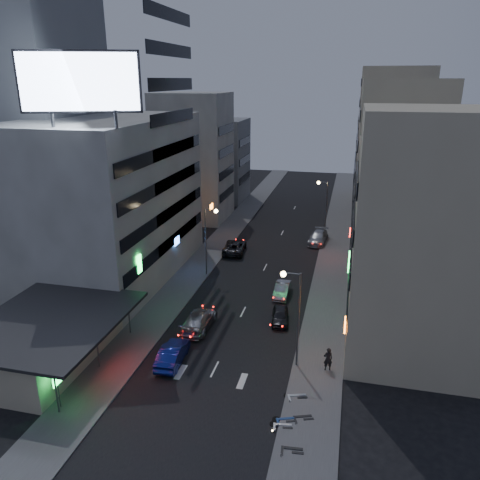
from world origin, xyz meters
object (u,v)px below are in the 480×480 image
(person, at_px, (328,359))
(scooter_silver_b, at_px, (306,387))
(parked_car_right_near, at_px, (280,316))
(scooter_silver_a, at_px, (292,417))
(parked_car_right_mid, at_px, (282,290))
(scooter_blue, at_px, (294,410))
(scooter_black_a, at_px, (304,440))
(road_car_blue, at_px, (173,354))
(road_car_silver, at_px, (199,320))
(scooter_black_b, at_px, (312,407))
(parked_car_left, at_px, (235,247))
(parked_car_right_far, at_px, (318,238))

(person, bearing_deg, scooter_silver_b, 50.11)
(parked_car_right_near, distance_m, scooter_silver_a, 14.12)
(parked_car_right_mid, bearing_deg, parked_car_right_near, -83.49)
(person, relative_size, scooter_blue, 1.05)
(parked_car_right_near, relative_size, scooter_black_a, 1.89)
(road_car_blue, bearing_deg, scooter_silver_b, 168.19)
(road_car_silver, relative_size, scooter_silver_b, 2.79)
(road_car_silver, height_order, scooter_black_b, road_car_silver)
(scooter_black_b, bearing_deg, scooter_blue, 93.60)
(scooter_silver_a, bearing_deg, person, -24.56)
(parked_car_left, height_order, scooter_silver_a, parked_car_left)
(scooter_silver_b, bearing_deg, parked_car_left, 6.30)
(parked_car_right_near, height_order, scooter_black_a, scooter_black_a)
(road_car_blue, bearing_deg, road_car_silver, -96.40)
(parked_car_right_near, distance_m, parked_car_right_far, 23.80)
(parked_car_right_mid, height_order, parked_car_left, parked_car_left)
(scooter_blue, bearing_deg, scooter_silver_a, 156.76)
(parked_car_right_near, xyz_separation_m, scooter_silver_a, (2.98, -13.81, 0.03))
(parked_car_right_near, relative_size, scooter_black_b, 1.99)
(scooter_blue, bearing_deg, parked_car_right_mid, -8.86)
(road_car_blue, distance_m, road_car_silver, 5.79)
(parked_car_right_mid, height_order, road_car_silver, road_car_silver)
(parked_car_right_mid, relative_size, scooter_blue, 2.23)
(parked_car_right_near, height_order, parked_car_left, parked_car_left)
(scooter_silver_a, height_order, scooter_blue, scooter_blue)
(parked_car_right_near, bearing_deg, road_car_silver, -165.08)
(scooter_black_a, relative_size, scooter_blue, 1.09)
(scooter_blue, distance_m, scooter_black_b, 1.24)
(parked_car_right_far, relative_size, scooter_blue, 2.95)
(scooter_blue, bearing_deg, road_car_blue, 47.47)
(scooter_black_a, height_order, scooter_silver_b, scooter_black_a)
(parked_car_right_near, relative_size, scooter_silver_b, 1.94)
(parked_car_right_mid, height_order, scooter_black_a, parked_car_right_mid)
(parked_car_right_near, distance_m, scooter_blue, 13.43)
(parked_car_right_near, xyz_separation_m, scooter_black_b, (4.15, -12.57, 0.05))
(parked_car_right_mid, relative_size, parked_car_left, 0.72)
(parked_car_left, height_order, scooter_black_a, parked_car_left)
(scooter_black_a, bearing_deg, parked_car_left, 15.67)
(parked_car_right_near, height_order, parked_car_right_mid, parked_car_right_mid)
(scooter_silver_a, relative_size, scooter_silver_b, 0.93)
(parked_car_right_mid, height_order, scooter_silver_b, parked_car_right_mid)
(parked_car_right_near, height_order, road_car_blue, road_car_blue)
(person, bearing_deg, scooter_blue, 54.74)
(road_car_silver, relative_size, person, 2.84)
(road_car_blue, relative_size, road_car_silver, 0.86)
(parked_car_right_mid, relative_size, scooter_black_a, 2.05)
(parked_car_right_near, xyz_separation_m, parked_car_left, (-8.83, 17.34, 0.15))
(parked_car_right_mid, xyz_separation_m, scooter_blue, (3.70, -18.77, 0.00))
(parked_car_right_far, bearing_deg, scooter_black_a, -80.86)
(parked_car_right_mid, xyz_separation_m, parked_car_left, (-8.15, 11.66, 0.12))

